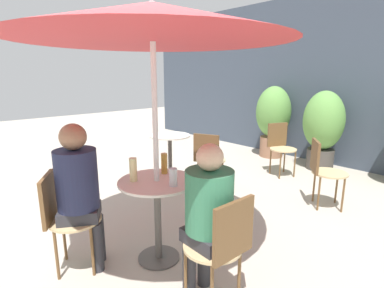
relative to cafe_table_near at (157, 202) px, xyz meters
name	(u,v)px	position (x,y,z in m)	size (l,w,h in m)	color
ground_plane	(133,258)	(-0.15, -0.17, -0.54)	(20.00, 20.00, 0.00)	#B2A899
storefront_wall	(344,80)	(-0.15, 4.04, 0.96)	(10.00, 0.06, 3.00)	#3D4756
cafe_table_near	(157,202)	(0.00, 0.00, 0.00)	(0.65, 0.65, 0.73)	#514C47
cafe_table_far	(170,149)	(-1.44, 1.28, -0.02)	(0.60, 0.60, 0.73)	#514C47
bistro_chair_0	(63,213)	(-0.40, -0.65, -0.03)	(0.46, 0.47, 0.83)	tan
bistro_chair_1	(222,242)	(0.76, -0.02, -0.03)	(0.41, 0.41, 0.83)	tan
bistro_chair_2	(323,167)	(0.46, 2.12, -0.03)	(0.47, 0.47, 0.83)	tan
bistro_chair_3	(280,144)	(-0.56, 2.85, -0.03)	(0.46, 0.45, 0.83)	tan
bistro_chair_4	(208,156)	(-0.80, 1.44, -0.03)	(0.45, 0.46, 0.83)	tan
seated_person_0	(79,185)	(-0.33, -0.53, 0.19)	(0.40, 0.41, 1.23)	#2D2D33
seated_person_1	(208,210)	(0.62, -0.02, 0.15)	(0.34, 0.33, 1.16)	#2D2D33
beer_glass_0	(133,170)	(-0.12, -0.15, 0.29)	(0.06, 0.06, 0.20)	beige
beer_glass_1	(173,177)	(0.19, 0.02, 0.26)	(0.07, 0.07, 0.14)	silver
beer_glass_2	(164,163)	(-0.10, 0.16, 0.28)	(0.06, 0.06, 0.18)	#B28433
potted_plant_0	(273,117)	(-1.26, 3.70, 0.24)	(0.66, 0.66, 1.38)	#93664C
potted_plant_1	(323,126)	(-0.23, 3.61, 0.21)	(0.66, 0.66, 1.34)	#47423D
umbrella	(152,22)	(0.00, 0.00, 1.43)	(2.13, 2.13, 2.12)	silver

